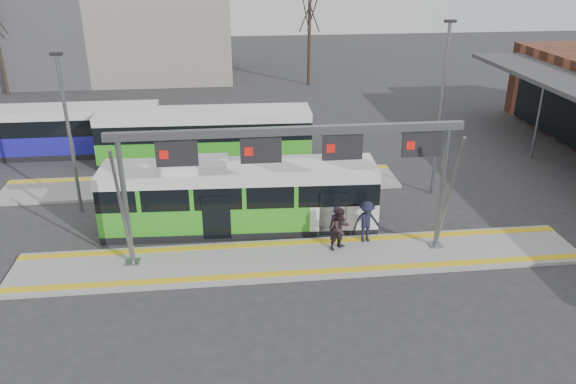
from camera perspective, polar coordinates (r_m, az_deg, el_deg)
The scene contains 16 objects.
ground at distance 22.11m, azimuth 1.42°, elevation -6.94°, with size 120.00×120.00×0.00m, color #2D2D30.
platform_main at distance 22.07m, azimuth 1.42°, elevation -6.77°, with size 22.00×3.00×0.15m, color gray.
platform_second at distance 29.10m, azimuth -8.56°, elevation 0.82°, with size 20.00×3.00×0.15m, color gray.
tactile_main at distance 22.03m, azimuth 1.43°, elevation -6.58°, with size 22.00×2.65×0.02m.
tactile_second at distance 30.14m, azimuth -8.52°, elevation 1.81°, with size 20.00×0.35×0.02m.
gantry at distance 20.45m, azimuth 0.48°, elevation 3.79°, with size 13.00×1.68×5.20m.
hero_bus at distance 23.99m, azimuth -4.97°, elevation -0.54°, with size 11.62×2.94×3.17m.
bg_bus_green at distance 32.08m, azimuth -8.36°, elevation 5.64°, with size 11.84×2.85×2.94m.
bg_bus_blue at distance 35.29m, azimuth -21.79°, elevation 5.75°, with size 10.84×2.46×2.82m.
passenger_a at distance 22.37m, azimuth 5.01°, elevation -3.61°, with size 0.65×0.42×1.77m, color black.
passenger_b at distance 22.33m, azimuth 5.36°, elevation -3.73°, with size 0.84×0.66×1.74m, color #2E1E21.
passenger_c at distance 22.97m, azimuth 7.98°, elevation -3.00°, with size 1.14×0.66×1.77m, color black.
tree_left at distance 50.85m, azimuth -6.88°, elevation 17.56°, with size 1.40×1.40×7.85m.
tree_mid at distance 49.73m, azimuth 2.21°, elevation 17.74°, with size 1.40×1.40×8.05m.
lamp_west at distance 26.33m, azimuth -21.37°, elevation 5.75°, with size 0.50×0.25×7.26m.
lamp_east at distance 27.41m, azimuth 15.27°, elevation 8.36°, with size 0.50×0.25×8.31m.
Camera 1 is at (-2.68, -18.83, 11.27)m, focal length 35.00 mm.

